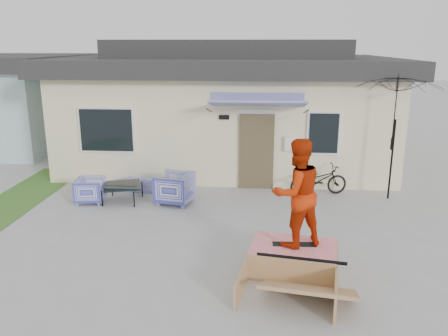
# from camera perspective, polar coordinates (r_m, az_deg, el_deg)

# --- Properties ---
(ground) EXTENTS (90.00, 90.00, 0.00)m
(ground) POSITION_cam_1_polar(r_m,az_deg,el_deg) (8.78, -2.89, -11.31)
(ground) COLOR #9F9F9F
(ground) RESTS_ON ground
(house) EXTENTS (10.80, 8.49, 4.10)m
(house) POSITION_cam_1_polar(r_m,az_deg,el_deg) (15.94, 0.61, 8.15)
(house) COLOR beige
(house) RESTS_ON ground
(loveseat) EXTENTS (1.46, 0.63, 0.55)m
(loveseat) POSITION_cam_1_polar(r_m,az_deg,el_deg) (12.71, -9.54, -1.62)
(loveseat) COLOR #2C32A1
(loveseat) RESTS_ON ground
(armchair_left) EXTENTS (0.71, 0.75, 0.70)m
(armchair_left) POSITION_cam_1_polar(r_m,az_deg,el_deg) (12.09, -16.43, -2.55)
(armchair_left) COLOR #2C32A1
(armchair_left) RESTS_ON ground
(armchair_right) EXTENTS (0.95, 0.99, 0.87)m
(armchair_right) POSITION_cam_1_polar(r_m,az_deg,el_deg) (11.59, -6.25, -2.34)
(armchair_right) COLOR #2C32A1
(armchair_right) RESTS_ON ground
(coffee_table) EXTENTS (1.13, 1.13, 0.45)m
(coffee_table) POSITION_cam_1_polar(r_m,az_deg,el_deg) (11.99, -12.60, -3.08)
(coffee_table) COLOR black
(coffee_table) RESTS_ON ground
(bicycle) EXTENTS (1.65, 0.88, 1.00)m
(bicycle) POSITION_cam_1_polar(r_m,az_deg,el_deg) (12.41, 11.80, -1.07)
(bicycle) COLOR black
(bicycle) RESTS_ON ground
(patio_umbrella) EXTENTS (2.66, 2.57, 2.20)m
(patio_umbrella) POSITION_cam_1_polar(r_m,az_deg,el_deg) (12.31, 20.58, 4.12)
(patio_umbrella) COLOR black
(patio_umbrella) RESTS_ON ground
(skate_ramp) EXTENTS (1.79, 2.20, 0.49)m
(skate_ramp) POSITION_cam_1_polar(r_m,az_deg,el_deg) (8.31, 8.71, -11.21)
(skate_ramp) COLOR #A3794D
(skate_ramp) RESTS_ON ground
(skateboard) EXTENTS (0.77, 0.22, 0.05)m
(skateboard) POSITION_cam_1_polar(r_m,az_deg,el_deg) (8.24, 8.82, -9.37)
(skateboard) COLOR black
(skateboard) RESTS_ON skate_ramp
(skater) EXTENTS (1.16, 1.06, 1.91)m
(skater) POSITION_cam_1_polar(r_m,az_deg,el_deg) (7.89, 9.11, -2.91)
(skater) COLOR #BF2907
(skater) RESTS_ON skateboard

